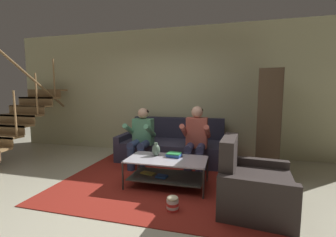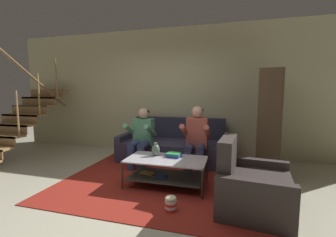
{
  "view_description": "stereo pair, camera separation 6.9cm",
  "coord_description": "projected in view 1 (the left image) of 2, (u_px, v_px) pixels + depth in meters",
  "views": [
    {
      "loc": [
        1.19,
        -2.73,
        1.42
      ],
      "look_at": [
        0.24,
        0.94,
        0.99
      ],
      "focal_mm": 24.0,
      "sensor_mm": 36.0,
      "label": 1
    },
    {
      "loc": [
        1.26,
        -2.71,
        1.42
      ],
      "look_at": [
        0.24,
        0.94,
        0.99
      ],
      "focal_mm": 24.0,
      "sensor_mm": 36.0,
      "label": 2
    }
  ],
  "objects": [
    {
      "name": "armchair",
      "position": [
        252.0,
        187.0,
        2.73
      ],
      "size": [
        0.91,
        1.01,
        0.87
      ],
      "color": "#322A28",
      "rests_on": "ground"
    },
    {
      "name": "person_seated_left",
      "position": [
        141.0,
        135.0,
        4.29
      ],
      "size": [
        0.5,
        0.58,
        1.13
      ],
      "color": "navy",
      "rests_on": "ground"
    },
    {
      "name": "vase",
      "position": [
        156.0,
        150.0,
        3.54
      ],
      "size": [
        0.13,
        0.13,
        0.21
      ],
      "color": "#536A55",
      "rests_on": "coffee_table"
    },
    {
      "name": "couch",
      "position": [
        175.0,
        147.0,
        4.77
      ],
      "size": [
        2.29,
        1.0,
        0.87
      ],
      "color": "#323045",
      "rests_on": "ground"
    },
    {
      "name": "back_partition",
      "position": [
        174.0,
        92.0,
        5.29
      ],
      "size": [
        8.4,
        0.12,
        2.9
      ],
      "primitive_type": "cube",
      "color": "#BEBB8E",
      "rests_on": "ground"
    },
    {
      "name": "coffee_table",
      "position": [
        166.0,
        168.0,
        3.41
      ],
      "size": [
        1.2,
        0.64,
        0.43
      ],
      "color": "#B8B2BE",
      "rests_on": "ground"
    },
    {
      "name": "area_rug",
      "position": [
        170.0,
        173.0,
        3.99
      ],
      "size": [
        3.17,
        3.3,
        0.01
      ],
      "color": "maroon",
      "rests_on": "ground"
    },
    {
      "name": "book_stack",
      "position": [
        174.0,
        155.0,
        3.49
      ],
      "size": [
        0.25,
        0.21,
        0.06
      ],
      "color": "#265EA8",
      "rests_on": "coffee_table"
    },
    {
      "name": "staircase_run",
      "position": [
        16.0,
        118.0,
        4.86
      ],
      "size": [
        0.99,
        2.17,
        2.43
      ],
      "color": "#A37B4C",
      "rests_on": "ground"
    },
    {
      "name": "popcorn_tub",
      "position": [
        173.0,
        203.0,
        2.7
      ],
      "size": [
        0.15,
        0.15,
        0.18
      ],
      "color": "red",
      "rests_on": "ground"
    },
    {
      "name": "person_seated_right",
      "position": [
        196.0,
        137.0,
        4.03
      ],
      "size": [
        0.5,
        0.58,
        1.18
      ],
      "color": "#373859",
      "rests_on": "ground"
    },
    {
      "name": "ground",
      "position": [
        134.0,
        197.0,
        3.08
      ],
      "size": [
        16.8,
        16.8,
        0.0
      ],
      "primitive_type": "plane",
      "color": "#BBB79D"
    },
    {
      "name": "bookshelf",
      "position": [
        269.0,
        133.0,
        3.99
      ],
      "size": [
        0.49,
        1.09,
        1.79
      ],
      "color": "#433222",
      "rests_on": "ground"
    }
  ]
}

